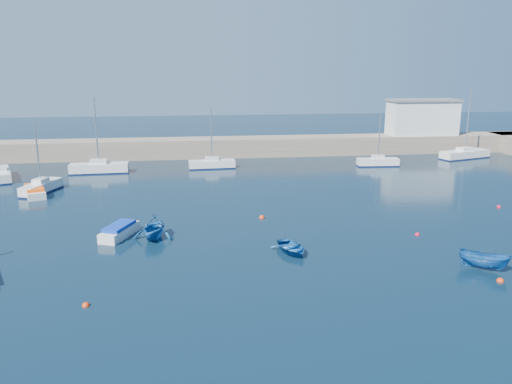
{
  "coord_description": "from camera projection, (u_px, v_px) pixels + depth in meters",
  "views": [
    {
      "loc": [
        -4.41,
        -25.37,
        12.49
      ],
      "look_at": [
        1.18,
        17.75,
        1.6
      ],
      "focal_mm": 35.0,
      "sensor_mm": 36.0,
      "label": 1
    }
  ],
  "objects": [
    {
      "name": "sailboat_5",
      "position": [
        99.0,
        168.0,
        60.53
      ],
      "size": [
        6.97,
        2.23,
        9.11
      ],
      "rotation": [
        0.0,
        0.0,
        1.62
      ],
      "color": "silver",
      "rests_on": "ground"
    },
    {
      "name": "dinghy_left",
      "position": [
        154.0,
        227.0,
        37.2
      ],
      "size": [
        3.74,
        4.07,
        1.81
      ],
      "primitive_type": "imported",
      "rotation": [
        0.0,
        0.0,
        -0.26
      ],
      "color": "#165298",
      "rests_on": "ground"
    },
    {
      "name": "sailboat_7",
      "position": [
        378.0,
        162.0,
        64.83
      ],
      "size": [
        5.4,
        1.83,
        7.11
      ],
      "rotation": [
        0.0,
        0.0,
        1.5
      ],
      "color": "silver",
      "rests_on": "ground"
    },
    {
      "name": "buoy_4",
      "position": [
        499.0,
        207.0,
        45.82
      ],
      "size": [
        0.4,
        0.4,
        0.4
      ],
      "primitive_type": "sphere",
      "color": "red",
      "rests_on": "ground"
    },
    {
      "name": "buoy_1",
      "position": [
        417.0,
        235.0,
        38.25
      ],
      "size": [
        0.38,
        0.38,
        0.38
      ],
      "primitive_type": "sphere",
      "color": "red",
      "rests_on": "ground"
    },
    {
      "name": "buoy_0",
      "position": [
        86.0,
        306.0,
        26.88
      ],
      "size": [
        0.42,
        0.42,
        0.42
      ],
      "primitive_type": "sphere",
      "color": "red",
      "rests_on": "ground"
    },
    {
      "name": "sailboat_3",
      "position": [
        41.0,
        187.0,
        51.09
      ],
      "size": [
        3.2,
        5.63,
        7.29
      ],
      "rotation": [
        0.0,
        0.0,
        -0.33
      ],
      "color": "silver",
      "rests_on": "ground"
    },
    {
      "name": "buoy_3",
      "position": [
        262.0,
        218.0,
        42.57
      ],
      "size": [
        0.48,
        0.48,
        0.48
      ],
      "primitive_type": "sphere",
      "color": "red",
      "rests_on": "ground"
    },
    {
      "name": "buoy_2",
      "position": [
        500.0,
        281.0,
        29.96
      ],
      "size": [
        0.44,
        0.44,
        0.44
      ],
      "primitive_type": "sphere",
      "color": "red",
      "rests_on": "ground"
    },
    {
      "name": "dinghy_right",
      "position": [
        484.0,
        261.0,
        31.58
      ],
      "size": [
        3.12,
        2.81,
        1.18
      ],
      "primitive_type": "imported",
      "rotation": [
        0.0,
        0.0,
        0.9
      ],
      "color": "#165298",
      "rests_on": "ground"
    },
    {
      "name": "ground",
      "position": [
        276.0,
        296.0,
        27.99
      ],
      "size": [
        220.0,
        220.0,
        0.0
      ],
      "primitive_type": "plane",
      "color": "black",
      "rests_on": "ground"
    },
    {
      "name": "sailboat_4",
      "position": [
        1.0,
        174.0,
        57.15
      ],
      "size": [
        4.25,
        7.03,
        8.9
      ],
      "rotation": [
        0.0,
        0.0,
        0.37
      ],
      "color": "silver",
      "rests_on": "ground"
    },
    {
      "name": "harbor_office",
      "position": [
        422.0,
        118.0,
        74.74
      ],
      "size": [
        10.0,
        4.0,
        5.0
      ],
      "primitive_type": "cube",
      "color": "silver",
      "rests_on": "back_wall"
    },
    {
      "name": "motorboat_1",
      "position": [
        119.0,
        231.0,
        37.78
      ],
      "size": [
        2.75,
        4.18,
        0.97
      ],
      "rotation": [
        0.0,
        0.0,
        -0.38
      ],
      "color": "silver",
      "rests_on": "ground"
    },
    {
      "name": "dinghy_center",
      "position": [
        292.0,
        248.0,
        34.58
      ],
      "size": [
        3.09,
        3.75,
        0.67
      ],
      "primitive_type": "imported",
      "rotation": [
        0.0,
        0.0,
        0.27
      ],
      "color": "#165298",
      "rests_on": "ground"
    },
    {
      "name": "sailboat_8",
      "position": [
        465.0,
        154.0,
        70.3
      ],
      "size": [
        7.84,
        4.24,
        9.8
      ],
      "rotation": [
        0.0,
        0.0,
        1.87
      ],
      "color": "silver",
      "rests_on": "ground"
    },
    {
      "name": "sailboat_6",
      "position": [
        212.0,
        164.0,
        63.35
      ],
      "size": [
        5.89,
        1.95,
        7.71
      ],
      "rotation": [
        0.0,
        0.0,
        1.63
      ],
      "color": "silver",
      "rests_on": "ground"
    },
    {
      "name": "back_wall",
      "position": [
        223.0,
        147.0,
        71.93
      ],
      "size": [
        96.0,
        4.5,
        2.6
      ],
      "primitive_type": "cube",
      "color": "gray",
      "rests_on": "ground"
    },
    {
      "name": "motorboat_2",
      "position": [
        35.0,
        191.0,
        49.86
      ],
      "size": [
        3.24,
        5.0,
        0.97
      ],
      "rotation": [
        0.0,
        0.0,
        0.37
      ],
      "color": "silver",
      "rests_on": "ground"
    }
  ]
}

